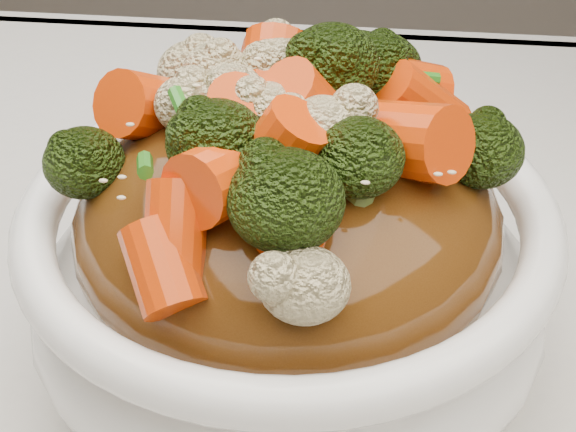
# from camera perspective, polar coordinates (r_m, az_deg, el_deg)

# --- Properties ---
(bowl) EXTENTS (0.27, 0.27, 0.09)m
(bowl) POSITION_cam_1_polar(r_m,az_deg,el_deg) (0.40, 0.00, -4.03)
(bowl) COLOR white
(bowl) RESTS_ON tablecloth
(sauce_base) EXTENTS (0.22, 0.22, 0.10)m
(sauce_base) POSITION_cam_1_polar(r_m,az_deg,el_deg) (0.38, -0.00, -0.39)
(sauce_base) COLOR #4F2B0D
(sauce_base) RESTS_ON bowl
(carrots) EXTENTS (0.22, 0.22, 0.05)m
(carrots) POSITION_cam_1_polar(r_m,az_deg,el_deg) (0.34, -0.00, 8.55)
(carrots) COLOR #E54007
(carrots) RESTS_ON sauce_base
(broccoli) EXTENTS (0.22, 0.22, 0.05)m
(broccoli) POSITION_cam_1_polar(r_m,az_deg,el_deg) (0.34, -0.00, 8.40)
(broccoli) COLOR black
(broccoli) RESTS_ON sauce_base
(cauliflower) EXTENTS (0.22, 0.22, 0.04)m
(cauliflower) POSITION_cam_1_polar(r_m,az_deg,el_deg) (0.34, -0.00, 8.08)
(cauliflower) COLOR beige
(cauliflower) RESTS_ON sauce_base
(scallions) EXTENTS (0.16, 0.16, 0.02)m
(scallions) POSITION_cam_1_polar(r_m,az_deg,el_deg) (0.34, -0.00, 8.71)
(scallions) COLOR #26721A
(scallions) RESTS_ON sauce_base
(sesame_seeds) EXTENTS (0.19, 0.19, 0.01)m
(sesame_seeds) POSITION_cam_1_polar(r_m,az_deg,el_deg) (0.34, -0.00, 8.71)
(sesame_seeds) COLOR beige
(sesame_seeds) RESTS_ON sauce_base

